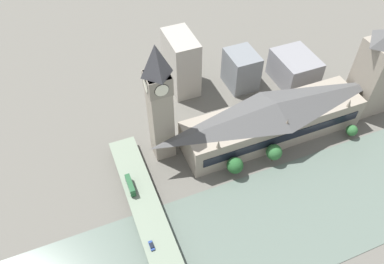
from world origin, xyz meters
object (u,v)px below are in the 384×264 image
(victoria_tower, at_px, (377,71))
(clock_tower, at_px, (159,102))
(road_bridge, at_px, (165,259))
(double_decker_bus_lead, at_px, (130,185))
(parliament_hall, at_px, (273,120))
(car_northbound_lead, at_px, (152,246))

(victoria_tower, bearing_deg, clock_tower, 84.87)
(clock_tower, height_order, road_bridge, clock_tower)
(victoria_tower, height_order, double_decker_bus_lead, victoria_tower)
(parliament_hall, bearing_deg, victoria_tower, -89.95)
(car_northbound_lead, bearing_deg, victoria_tower, -74.18)
(car_northbound_lead, bearing_deg, double_decker_bus_lead, 0.16)
(parliament_hall, height_order, car_northbound_lead, parliament_hall)
(victoria_tower, height_order, road_bridge, victoria_tower)
(clock_tower, relative_size, double_decker_bus_lead, 6.16)
(victoria_tower, xyz_separation_m, road_bridge, (-50.53, 148.79, -22.66))
(road_bridge, bearing_deg, parliament_hall, -58.54)
(clock_tower, distance_m, road_bridge, 73.16)
(parliament_hall, bearing_deg, double_decker_bus_lead, 96.50)
(parliament_hall, distance_m, double_decker_bus_lead, 86.84)
(victoria_tower, bearing_deg, road_bridge, 108.76)
(road_bridge, xyz_separation_m, car_northbound_lead, (7.36, 3.62, 1.77))
(parliament_hall, relative_size, clock_tower, 1.48)
(parliament_hall, bearing_deg, clock_tower, 79.41)
(parliament_hall, xyz_separation_m, victoria_tower, (0.05, -66.30, 15.06))
(clock_tower, xyz_separation_m, car_northbound_lead, (-54.69, 24.22, -31.07))
(road_bridge, xyz_separation_m, double_decker_bus_lead, (40.66, 3.71, 3.80))
(victoria_tower, xyz_separation_m, car_northbound_lead, (-43.18, 152.41, -20.90))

